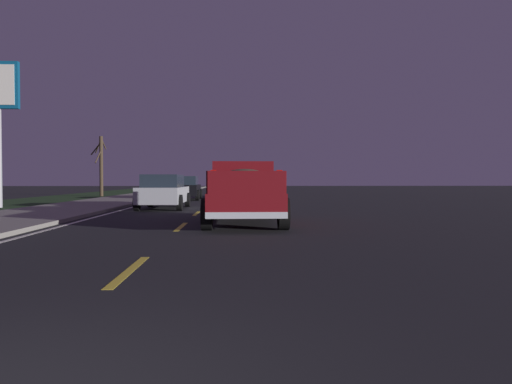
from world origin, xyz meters
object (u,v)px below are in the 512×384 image
(sedan_tan, at_px, (239,187))
(sedan_black, at_px, (185,188))
(pickup_truck, at_px, (243,191))
(bare_tree_far, at_px, (101,164))
(sedan_silver, at_px, (164,191))

(sedan_tan, bearing_deg, sedan_black, 134.81)
(pickup_truck, xyz_separation_m, sedan_black, (17.33, 3.58, -0.20))
(sedan_tan, distance_m, bare_tree_far, 11.56)
(bare_tree_far, bearing_deg, sedan_tan, -106.61)
(pickup_truck, relative_size, sedan_tan, 1.23)
(sedan_tan, distance_m, sedan_black, 5.03)
(pickup_truck, relative_size, sedan_black, 1.23)
(pickup_truck, xyz_separation_m, bare_tree_far, (24.14, 10.95, 1.59))
(pickup_truck, xyz_separation_m, sedan_tan, (20.87, 0.01, -0.20))
(pickup_truck, relative_size, sedan_silver, 1.23)
(sedan_silver, bearing_deg, sedan_black, 0.50)
(pickup_truck, relative_size, bare_tree_far, 1.15)
(sedan_tan, relative_size, sedan_silver, 1.00)
(pickup_truck, distance_m, sedan_silver, 8.25)
(sedan_silver, bearing_deg, pickup_truck, -154.94)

